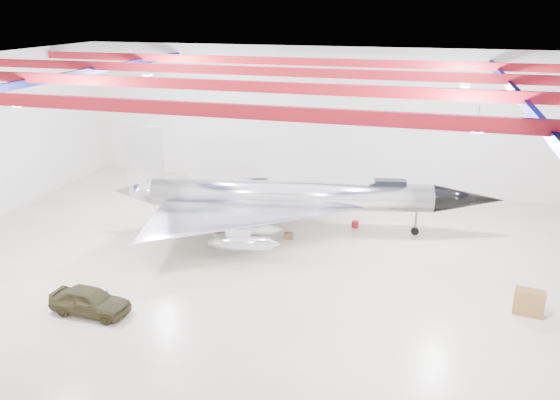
% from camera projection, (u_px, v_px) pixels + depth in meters
% --- Properties ---
extents(floor, '(40.00, 40.00, 0.00)m').
position_uv_depth(floor, '(267.00, 263.00, 31.25)').
color(floor, '#BDB496').
rests_on(floor, ground).
extents(wall_back, '(40.00, 0.00, 40.00)m').
position_uv_depth(wall_back, '(322.00, 118.00, 42.99)').
color(wall_back, silver).
rests_on(wall_back, floor).
extents(ceiling, '(40.00, 40.00, 0.00)m').
position_uv_depth(ceiling, '(265.00, 66.00, 27.54)').
color(ceiling, '#0A0F38').
rests_on(ceiling, wall_back).
extents(ceiling_structure, '(39.50, 29.50, 1.08)m').
position_uv_depth(ceiling_structure, '(265.00, 80.00, 27.77)').
color(ceiling_structure, maroon).
rests_on(ceiling_structure, ceiling).
extents(jet_aircraft, '(24.77, 16.77, 6.81)m').
position_uv_depth(jet_aircraft, '(290.00, 199.00, 34.86)').
color(jet_aircraft, silver).
rests_on(jet_aircraft, floor).
extents(jeep, '(3.95, 1.67, 1.33)m').
position_uv_depth(jeep, '(90.00, 301.00, 25.92)').
color(jeep, '#333019').
rests_on(jeep, floor).
extents(desk, '(1.44, 0.88, 1.24)m').
position_uv_depth(desk, '(529.00, 302.00, 25.86)').
color(desk, brown).
rests_on(desk, floor).
extents(crate_ply, '(0.53, 0.43, 0.36)m').
position_uv_depth(crate_ply, '(202.00, 220.00, 37.04)').
color(crate_ply, olive).
rests_on(crate_ply, floor).
extents(toolbox_red, '(0.44, 0.37, 0.29)m').
position_uv_depth(toolbox_red, '(257.00, 207.00, 39.53)').
color(toolbox_red, '#9F0F16').
rests_on(toolbox_red, floor).
extents(crate_small, '(0.49, 0.44, 0.28)m').
position_uv_depth(crate_small, '(173.00, 212.00, 38.47)').
color(crate_small, '#59595B').
rests_on(crate_small, floor).
extents(tool_chest, '(0.55, 0.55, 0.42)m').
position_uv_depth(tool_chest, '(355.00, 224.00, 36.15)').
color(tool_chest, '#9F0F16').
rests_on(tool_chest, floor).
extents(oil_barrel, '(0.64, 0.55, 0.38)m').
position_uv_depth(oil_barrel, '(289.00, 236.00, 34.41)').
color(oil_barrel, olive).
rests_on(oil_barrel, floor).
extents(spares_box, '(0.45, 0.45, 0.37)m').
position_uv_depth(spares_box, '(329.00, 206.00, 39.60)').
color(spares_box, '#59595B').
rests_on(spares_box, floor).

